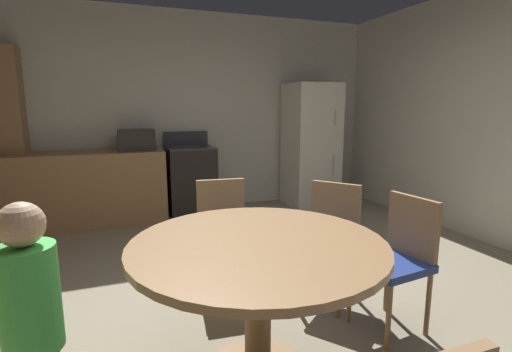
# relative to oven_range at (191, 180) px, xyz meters

# --- Properties ---
(ground_plane) EXTENTS (14.00, 14.00, 0.00)m
(ground_plane) POSITION_rel_oven_range_xyz_m (0.14, -2.76, -0.47)
(ground_plane) COLOR gray
(wall_back) EXTENTS (5.54, 0.12, 2.70)m
(wall_back) POSITION_rel_oven_range_xyz_m (0.14, 0.40, 0.88)
(wall_back) COLOR beige
(wall_back) RESTS_ON ground
(kitchen_counter) EXTENTS (1.98, 0.60, 0.90)m
(kitchen_counter) POSITION_rel_oven_range_xyz_m (-1.34, -0.00, -0.02)
(kitchen_counter) COLOR #9E754C
(kitchen_counter) RESTS_ON ground
(pantry_column) EXTENTS (0.44, 0.36, 2.10)m
(pantry_column) POSITION_rel_oven_range_xyz_m (-2.11, 0.18, 0.58)
(pantry_column) COLOR #9E754C
(pantry_column) RESTS_ON ground
(oven_range) EXTENTS (0.60, 0.60, 1.10)m
(oven_range) POSITION_rel_oven_range_xyz_m (0.00, 0.00, 0.00)
(oven_range) COLOR black
(oven_range) RESTS_ON ground
(refrigerator) EXTENTS (0.68, 0.68, 1.76)m
(refrigerator) POSITION_rel_oven_range_xyz_m (1.76, -0.05, 0.41)
(refrigerator) COLOR silver
(refrigerator) RESTS_ON ground
(microwave) EXTENTS (0.44, 0.32, 0.26)m
(microwave) POSITION_rel_oven_range_xyz_m (-0.67, -0.00, 0.56)
(microwave) COLOR #2D2B28
(microwave) RESTS_ON kitchen_counter
(dining_table) EXTENTS (1.31, 1.31, 0.76)m
(dining_table) POSITION_rel_oven_range_xyz_m (-0.26, -3.21, 0.14)
(dining_table) COLOR #9E754C
(dining_table) RESTS_ON ground
(chair_east) EXTENTS (0.44, 0.44, 0.87)m
(chair_east) POSITION_rel_oven_range_xyz_m (0.75, -3.09, 0.03)
(chair_east) COLOR #9E754C
(chair_east) RESTS_ON ground
(chair_northeast) EXTENTS (0.56, 0.56, 0.87)m
(chair_northeast) POSITION_rel_oven_range_xyz_m (0.55, -2.59, 0.03)
(chair_northeast) COLOR #9E754C
(chair_northeast) RESTS_ON ground
(chair_north) EXTENTS (0.44, 0.44, 0.87)m
(chair_north) POSITION_rel_oven_range_xyz_m (-0.16, -2.20, 0.03)
(chair_north) COLOR #9E754C
(chair_north) RESTS_ON ground
(person_child) EXTENTS (0.25, 0.25, 1.09)m
(person_child) POSITION_rel_oven_range_xyz_m (-1.25, -3.36, 0.11)
(person_child) COLOR #665B51
(person_child) RESTS_ON ground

